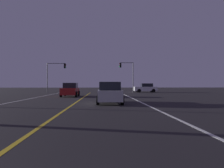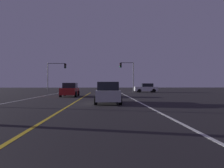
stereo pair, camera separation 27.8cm
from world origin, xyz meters
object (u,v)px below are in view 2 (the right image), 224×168
at_px(car_lead_same_lane, 108,93).
at_px(traffic_light_near_right, 127,70).
at_px(car_oncoming, 70,90).
at_px(traffic_light_near_left, 57,71).
at_px(car_crossing_side, 146,88).

distance_m(car_lead_same_lane, traffic_light_near_right, 22.76).
height_order(car_oncoming, traffic_light_near_left, traffic_light_near_left).
distance_m(car_oncoming, car_crossing_side, 18.04).
bearing_deg(car_lead_same_lane, car_oncoming, 25.33).
bearing_deg(traffic_light_near_left, traffic_light_near_right, 0.00).
height_order(traffic_light_near_right, traffic_light_near_left, traffic_light_near_right).
bearing_deg(traffic_light_near_left, car_lead_same_lane, -67.76).
bearing_deg(traffic_light_near_right, car_lead_same_lane, 79.85).
bearing_deg(car_oncoming, car_lead_same_lane, 25.33).
height_order(car_oncoming, traffic_light_near_right, traffic_light_near_right).
relative_size(car_lead_same_lane, traffic_light_near_right, 0.76).
height_order(car_lead_same_lane, car_crossing_side, same).
relative_size(car_crossing_side, traffic_light_near_left, 0.79).
distance_m(car_lead_same_lane, car_crossing_side, 24.13).
distance_m(car_lead_same_lane, car_oncoming, 10.68).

